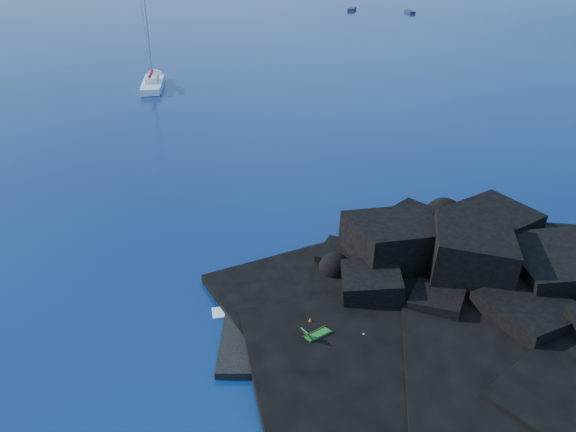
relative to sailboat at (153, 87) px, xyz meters
name	(u,v)px	position (x,y,z in m)	size (l,w,h in m)	color
ground	(216,349)	(8.54, -50.26, 0.00)	(400.00, 400.00, 0.00)	#030A37
headland	(463,295)	(21.54, -47.26, 0.00)	(24.00, 24.00, 3.60)	black
beach	(311,336)	(13.04, -49.76, 0.00)	(8.50, 6.00, 0.70)	black
surf_foam	(309,283)	(13.54, -45.26, 0.00)	(10.00, 8.00, 0.06)	white
sailboat	(153,87)	(0.00, 0.00, 0.00)	(2.39, 11.40, 11.95)	white
deck_chair	(318,331)	(13.23, -50.49, 0.84)	(1.43, 0.62, 0.98)	#16641B
towel	(356,342)	(14.95, -50.91, 0.37)	(1.85, 0.87, 0.05)	white
sunbather	(356,340)	(14.95, -50.91, 0.53)	(1.75, 0.47, 0.26)	#E29076
marker_cone	(310,322)	(13.02, -49.46, 0.59)	(0.32, 0.32, 0.48)	orange
distant_boat_a	(352,10)	(40.06, 73.37, 0.00)	(1.50, 4.82, 0.64)	#2A2B30
distant_boat_b	(410,13)	(52.81, 66.96, 0.00)	(1.31, 4.21, 0.56)	#242429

